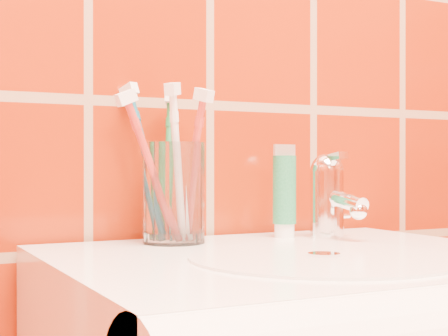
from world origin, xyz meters
TOP-DOWN VIEW (x-y plane):
  - glass_tumbler at (-0.09, 1.12)m, footprint 0.11×0.11m
  - toothpaste_tube at (0.08, 1.12)m, footprint 0.04×0.03m
  - faucet at (0.14, 1.09)m, footprint 0.05×0.11m
  - toothbrush_0 at (-0.13, 1.11)m, footprint 0.12×0.11m
  - toothbrush_1 at (-0.12, 1.15)m, footprint 0.11×0.17m
  - toothbrush_2 at (-0.07, 1.10)m, footprint 0.08×0.12m
  - toothbrush_3 at (-0.09, 1.10)m, footprint 0.09×0.09m
  - toothbrush_4 at (-0.09, 1.15)m, footprint 0.10×0.13m

SIDE VIEW (x-z plane):
  - toothpaste_tube at x=0.08m, z-range 0.85..0.98m
  - faucet at x=0.14m, z-range 0.85..0.97m
  - glass_tumbler at x=-0.09m, z-range 0.85..0.98m
  - toothbrush_0 at x=-0.13m, z-range 0.85..1.05m
  - toothbrush_2 at x=-0.07m, z-range 0.84..1.06m
  - toothbrush_4 at x=-0.09m, z-range 0.84..1.06m
  - toothbrush_3 at x=-0.09m, z-range 0.84..1.06m
  - toothbrush_1 at x=-0.12m, z-range 0.84..1.07m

